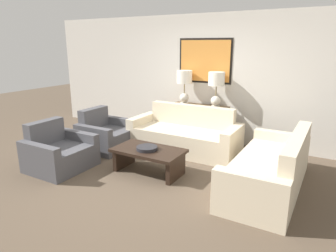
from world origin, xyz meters
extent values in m
plane|color=brown|center=(0.00, 0.00, 0.00)|extent=(20.00, 20.00, 0.00)
cube|color=beige|center=(0.00, 2.30, 1.32)|extent=(8.17, 0.10, 2.65)
cube|color=black|center=(0.00, 2.25, 1.70)|extent=(1.18, 0.01, 0.92)
cube|color=orange|center=(0.00, 2.24, 1.70)|extent=(1.10, 0.02, 0.84)
cube|color=brown|center=(0.00, 2.03, 0.40)|extent=(1.21, 0.40, 0.79)
cylinder|color=silver|center=(-0.36, 2.03, 0.81)|extent=(0.17, 0.17, 0.02)
sphere|color=silver|center=(-0.36, 2.03, 0.92)|extent=(0.20, 0.20, 0.20)
cylinder|color=#8C7A51|center=(-0.36, 2.03, 1.13)|extent=(0.02, 0.02, 0.21)
cylinder|color=white|center=(-0.36, 2.03, 1.37)|extent=(0.33, 0.33, 0.27)
cylinder|color=silver|center=(0.36, 2.03, 0.81)|extent=(0.17, 0.17, 0.02)
sphere|color=silver|center=(0.36, 2.03, 0.92)|extent=(0.20, 0.20, 0.20)
cylinder|color=#8C7A51|center=(0.36, 2.03, 1.13)|extent=(0.02, 0.02, 0.21)
cylinder|color=white|center=(0.36, 2.03, 1.37)|extent=(0.33, 0.33, 0.27)
cube|color=beige|center=(0.00, 1.23, 0.22)|extent=(1.78, 0.71, 0.44)
cube|color=beige|center=(0.00, 1.67, 0.43)|extent=(1.78, 0.18, 0.86)
cube|color=beige|center=(-0.98, 1.32, 0.30)|extent=(0.18, 0.89, 0.60)
cube|color=beige|center=(0.98, 1.32, 0.30)|extent=(0.18, 0.89, 0.60)
cube|color=beige|center=(1.68, 0.50, 0.22)|extent=(0.71, 1.78, 0.44)
cube|color=beige|center=(2.12, 0.50, 0.43)|extent=(0.18, 1.78, 0.86)
cube|color=beige|center=(1.77, 1.48, 0.30)|extent=(0.89, 0.18, 0.60)
cube|color=beige|center=(1.77, -0.48, 0.30)|extent=(0.89, 0.18, 0.60)
cube|color=black|center=(-0.02, 0.11, 0.38)|extent=(1.14, 0.65, 0.05)
cube|color=black|center=(-0.53, 0.11, 0.18)|extent=(0.07, 0.52, 0.35)
cube|color=black|center=(0.48, 0.11, 0.18)|extent=(0.07, 0.52, 0.35)
cylinder|color=#232328|center=(-0.03, 0.07, 0.43)|extent=(0.34, 0.34, 0.06)
cube|color=#4C4C51|center=(-1.31, 0.70, 0.19)|extent=(0.69, 0.69, 0.38)
cube|color=#4C4C51|center=(-1.75, 0.70, 0.39)|extent=(0.18, 0.69, 0.79)
cube|color=#4C4C51|center=(-1.40, 0.29, 0.27)|extent=(0.87, 0.14, 0.54)
cube|color=#4C4C51|center=(-1.40, 1.11, 0.27)|extent=(0.87, 0.14, 0.54)
cube|color=#4C4C51|center=(-1.31, -0.48, 0.19)|extent=(0.69, 0.69, 0.38)
cube|color=#4C4C51|center=(-1.75, -0.48, 0.39)|extent=(0.18, 0.69, 0.79)
cube|color=#4C4C51|center=(-1.40, -0.89, 0.27)|extent=(0.87, 0.14, 0.54)
cube|color=#4C4C51|center=(-1.40, -0.07, 0.27)|extent=(0.87, 0.14, 0.54)
camera|label=1|loc=(2.52, -3.67, 2.03)|focal=32.00mm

